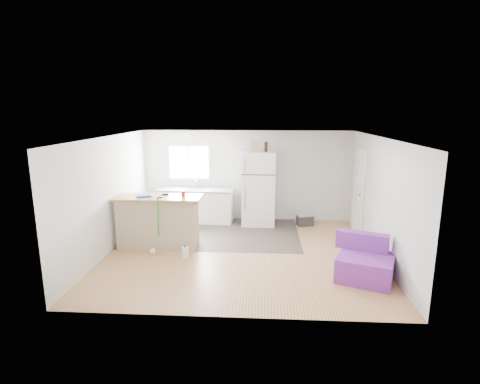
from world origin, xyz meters
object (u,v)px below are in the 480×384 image
at_px(peninsula, 158,221).
at_px(red_cup, 183,194).
at_px(kitchen_cabinets, 196,205).
at_px(purple_seat, 365,263).
at_px(cooler, 305,219).
at_px(cleaner_jug, 185,253).
at_px(refrigerator, 258,188).
at_px(bottle_right, 266,147).
at_px(mop, 154,243).
at_px(bottle_left, 266,147).
at_px(blue_tray, 144,196).
at_px(cardboard_box, 255,146).

height_order(peninsula, red_cup, red_cup).
bearing_deg(kitchen_cabinets, purple_seat, -39.26).
xyz_separation_m(cooler, cleaner_jug, (-2.63, -2.37, -0.04)).
bearing_deg(peninsula, refrigerator, 40.61).
bearing_deg(bottle_right, mop, -135.69).
bearing_deg(purple_seat, bottle_left, 141.81).
height_order(cleaner_jug, blue_tray, blue_tray).
height_order(kitchen_cabinets, red_cup, red_cup).
relative_size(blue_tray, bottle_left, 1.20).
bearing_deg(refrigerator, kitchen_cabinets, 176.72).
distance_m(mop, bottle_left, 3.65).
xyz_separation_m(kitchen_cabinets, peninsula, (-0.48, -1.93, 0.12)).
xyz_separation_m(purple_seat, cleaner_jug, (-3.35, 0.68, -0.15)).
relative_size(blue_tray, bottle_right, 1.20).
height_order(cleaner_jug, mop, mop).
distance_m(kitchen_cabinets, mop, 2.41).
distance_m(kitchen_cabinets, cleaner_jug, 2.60).
distance_m(red_cup, blue_tray, 0.84).
bearing_deg(purple_seat, red_cup, -178.55).
xyz_separation_m(red_cup, blue_tray, (-0.84, -0.06, -0.04)).
xyz_separation_m(purple_seat, red_cup, (-3.50, 1.34, 0.91)).
height_order(peninsula, cooler, peninsula).
distance_m(peninsula, red_cup, 0.83).
relative_size(refrigerator, bottle_right, 7.58).
height_order(cleaner_jug, bottle_right, bottle_right).
distance_m(kitchen_cabinets, cardboard_box, 2.23).
xyz_separation_m(cleaner_jug, bottle_left, (1.60, 2.42, 1.90)).
height_order(cleaner_jug, bottle_left, bottle_left).
relative_size(kitchen_cabinets, bottle_left, 8.06).
relative_size(red_cup, cardboard_box, 0.40).
bearing_deg(peninsula, cleaner_jug, -41.82).
relative_size(refrigerator, bottle_left, 7.58).
xyz_separation_m(cleaner_jug, cardboard_box, (1.32, 2.41, 1.92)).
bearing_deg(bottle_right, refrigerator, 178.08).
bearing_deg(blue_tray, kitchen_cabinets, 69.01).
bearing_deg(bottle_right, red_cup, -134.29).
relative_size(kitchen_cabinets, cardboard_box, 6.72).
xyz_separation_m(peninsula, bottle_left, (2.31, 1.79, 1.45)).
relative_size(purple_seat, bottle_right, 4.70).
distance_m(purple_seat, cardboard_box, 4.10).
distance_m(mop, blue_tray, 1.03).
height_order(kitchen_cabinets, cooler, kitchen_cabinets).
bearing_deg(cleaner_jug, purple_seat, -27.71).
distance_m(blue_tray, bottle_left, 3.28).
relative_size(kitchen_cabinets, blue_tray, 6.72).
height_order(mop, blue_tray, mop).
bearing_deg(bottle_right, peninsula, -141.90).
height_order(mop, red_cup, red_cup).
height_order(cardboard_box, bottle_right, cardboard_box).
xyz_separation_m(peninsula, red_cup, (0.56, 0.02, 0.61)).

